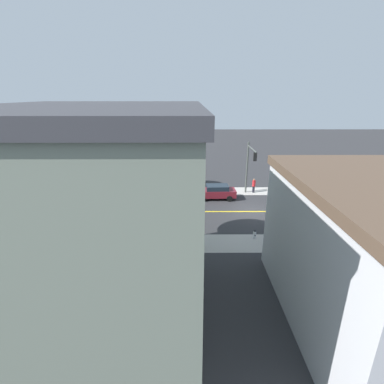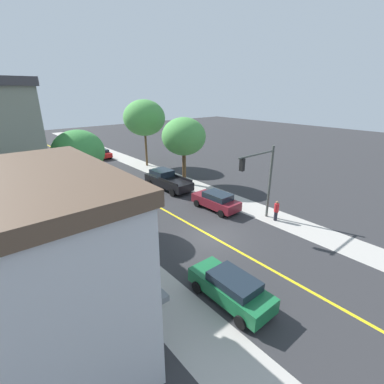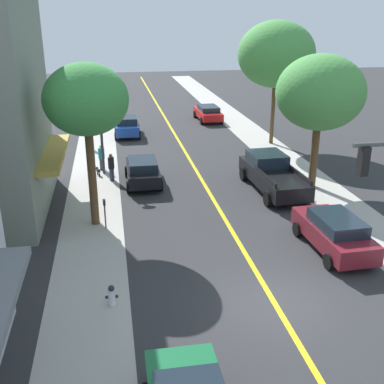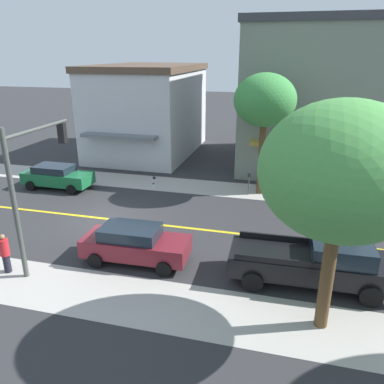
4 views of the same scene
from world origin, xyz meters
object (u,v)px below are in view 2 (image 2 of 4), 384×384
object	(u,v)px
street_lamp	(60,163)
black_sedan_left_curb	(95,190)
black_pickup_truck	(167,180)
green_sedan_left_curb	(231,288)
street_tree_left_far	(184,137)
fire_hydrant	(139,254)
parking_meter	(97,214)
pedestrian_teal_shirt	(61,187)
pedestrian_green_shirt	(36,175)
red_sedan_right_curb	(101,153)
pedestrian_red_shirt	(276,210)
street_tree_right_corner	(144,118)
small_dog	(62,195)
blue_sedan_left_curb	(57,166)
traffic_light_mast	(262,174)
maroon_sedan_right_curb	(216,201)
street_tree_left_near	(79,152)
pedestrian_black_shirt	(74,191)

from	to	relation	value
street_lamp	black_sedan_left_curb	distance (m)	4.21
black_pickup_truck	green_sedan_left_curb	bearing A→B (deg)	153.60
street_tree_left_far	black_pickup_truck	bearing A→B (deg)	-176.62
black_sedan_left_curb	fire_hydrant	bearing A→B (deg)	171.13
parking_meter	pedestrian_teal_shirt	xyz separation A→B (m)	(-0.19, 8.87, -0.09)
pedestrian_green_shirt	parking_meter	bearing A→B (deg)	89.31
red_sedan_right_curb	pedestrian_teal_shirt	bearing A→B (deg)	142.72
street_tree_left_far	black_pickup_truck	size ratio (longest dim) A/B	1.20
black_pickup_truck	street_lamp	bearing A→B (deg)	62.02
street_lamp	pedestrian_green_shirt	xyz separation A→B (m)	(-1.14, 6.35, -2.54)
black_pickup_truck	pedestrian_red_shirt	xyz separation A→B (m)	(2.30, -12.10, -0.05)
red_sedan_right_curb	pedestrian_green_shirt	bearing A→B (deg)	124.30
street_tree_right_corner	pedestrian_green_shirt	bearing A→B (deg)	175.16
red_sedan_right_curb	small_dog	xyz separation A→B (m)	(-9.86, -14.32, -0.44)
street_tree_right_corner	fire_hydrant	size ratio (longest dim) A/B	11.75
parking_meter	green_sedan_left_curb	size ratio (longest dim) A/B	0.32
street_tree_left_far	blue_sedan_left_curb	world-z (taller)	street_tree_left_far
traffic_light_mast	black_pickup_truck	size ratio (longest dim) A/B	0.98
pedestrian_green_shirt	blue_sedan_left_curb	bearing A→B (deg)	-139.60
green_sedan_left_curb	street_tree_left_far	bearing A→B (deg)	-31.00
traffic_light_mast	maroon_sedan_right_curb	size ratio (longest dim) A/B	1.32
street_tree_left_near	street_lamp	bearing A→B (deg)	87.05
fire_hydrant	blue_sedan_left_curb	size ratio (longest dim) A/B	0.18
traffic_light_mast	maroon_sedan_right_curb	bearing A→B (deg)	-75.19
small_dog	pedestrian_teal_shirt	bearing A→B (deg)	-29.73
small_dog	pedestrian_black_shirt	bearing A→B (deg)	-160.94
street_tree_left_near	street_tree_left_far	bearing A→B (deg)	14.31
street_tree_left_far	pedestrian_black_shirt	size ratio (longest dim) A/B	4.47
pedestrian_black_shirt	small_dog	bearing A→B (deg)	91.98
small_dog	street_tree_left_far	bearing A→B (deg)	-125.79
street_lamp	pedestrian_black_shirt	xyz separation A→B (m)	(0.47, -1.46, -2.64)
green_sedan_left_curb	black_pickup_truck	bearing A→B (deg)	-24.30
black_sedan_left_curb	small_dog	world-z (taller)	black_sedan_left_curb
parking_meter	street_tree_right_corner	bearing A→B (deg)	46.76
parking_meter	small_dog	world-z (taller)	parking_meter
small_dog	black_pickup_truck	bearing A→B (deg)	-130.88
black_pickup_truck	pedestrian_green_shirt	xyz separation A→B (m)	(-10.42, 10.91, 0.02)
pedestrian_green_shirt	small_dog	distance (m)	6.78
street_tree_left_near	black_sedan_left_curb	bearing A→B (deg)	63.12
street_lamp	maroon_sedan_right_curb	bearing A→B (deg)	-51.72
street_tree_left_far	street_lamp	xyz separation A→B (m)	(-11.76, 4.41, -1.81)
fire_hydrant	pedestrian_green_shirt	distance (m)	20.77
blue_sedan_left_curb	pedestrian_red_shirt	xyz separation A→B (m)	(9.69, -26.14, 0.06)
street_tree_right_corner	green_sedan_left_curb	distance (m)	28.40
blue_sedan_left_curb	pedestrian_red_shirt	distance (m)	27.88
green_sedan_left_curb	pedestrian_teal_shirt	distance (m)	21.34
green_sedan_left_curb	parking_meter	bearing A→B (deg)	8.98
street_tree_left_near	pedestrian_black_shirt	distance (m)	7.85
black_sedan_left_curb	green_sedan_left_curb	xyz separation A→B (m)	(-0.28, -18.20, 0.03)
street_tree_left_far	parking_meter	size ratio (longest dim) A/B	5.16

